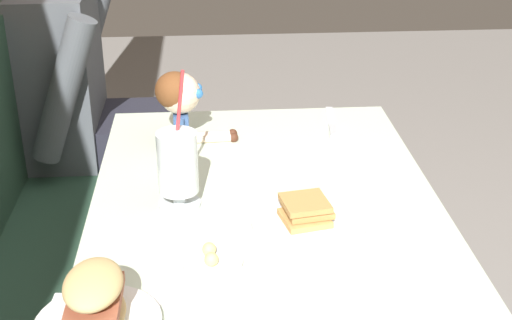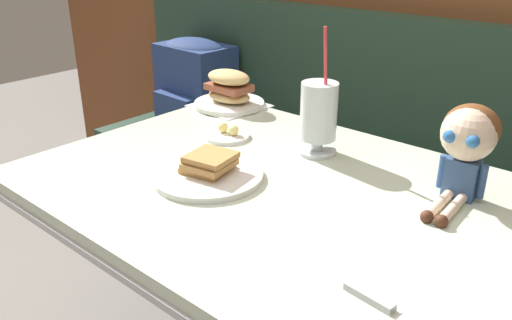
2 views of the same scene
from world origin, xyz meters
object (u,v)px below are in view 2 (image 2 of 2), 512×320
milkshake_glass (319,115)px  sandwich_plate (229,92)px  toast_plate (208,172)px  butter_saucer (227,134)px  seated_doll (468,139)px  backpack (195,87)px  butter_knife (388,308)px

milkshake_glass → sandwich_plate: (-0.43, 0.13, -0.05)m
toast_plate → butter_saucer: toast_plate is taller
toast_plate → butter_saucer: bearing=124.0°
milkshake_glass → butter_saucer: bearing=-164.0°
seated_doll → backpack: seated_doll is taller
milkshake_glass → sandwich_plate: size_ratio=1.43×
seated_doll → toast_plate: bearing=-148.5°
butter_knife → toast_plate: bearing=164.8°
sandwich_plate → seated_doll: 0.80m
backpack → seated_doll: bearing=-18.0°
butter_saucer → butter_knife: 0.75m
butter_saucer → backpack: bearing=143.6°
butter_saucer → seated_doll: seated_doll is taller
toast_plate → sandwich_plate: sandwich_plate is taller
toast_plate → seated_doll: 0.55m
butter_saucer → backpack: 0.81m
toast_plate → milkshake_glass: size_ratio=0.79×
sandwich_plate → backpack: size_ratio=0.54×
butter_knife → backpack: bearing=147.7°
butter_saucer → sandwich_plate: bearing=132.7°
seated_doll → butter_saucer: bearing=-173.2°
milkshake_glass → seated_doll: size_ratio=1.43×
butter_saucer → butter_knife: butter_saucer is taller
butter_knife → backpack: backpack is taller
butter_saucer → backpack: backpack is taller
butter_knife → sandwich_plate: bearing=147.0°
seated_doll → backpack: (-1.24, 0.40, -0.21)m
butter_saucer → milkshake_glass: bearing=16.0°
sandwich_plate → milkshake_glass: bearing=-17.0°
toast_plate → butter_saucer: size_ratio=2.08×
milkshake_glass → backpack: bearing=155.4°
sandwich_plate → backpack: bearing=149.1°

